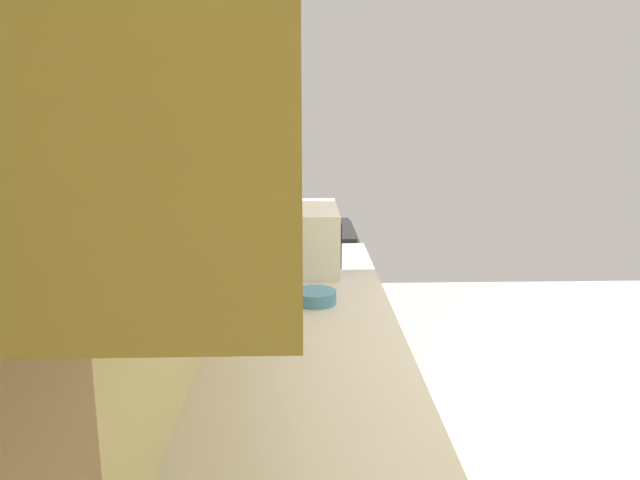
# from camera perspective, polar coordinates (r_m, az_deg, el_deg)

# --- Properties ---
(wall_back) EXTENTS (4.50, 0.12, 2.65)m
(wall_back) POSITION_cam_1_polar(r_m,az_deg,el_deg) (2.00, -12.20, 3.29)
(wall_back) COLOR #E1D28A
(wall_back) RESTS_ON ground_plane
(upper_cabinets) EXTENTS (2.20, 0.30, 0.70)m
(upper_cabinets) POSITION_cam_1_polar(r_m,az_deg,el_deg) (1.53, -7.89, 19.23)
(upper_cabinets) COLOR tan
(oven_range) EXTENTS (0.64, 0.63, 1.07)m
(oven_range) POSITION_cam_1_polar(r_m,az_deg,el_deg) (3.77, -1.60, -5.55)
(oven_range) COLOR black
(oven_range) RESTS_ON ground_plane
(microwave) EXTENTS (0.50, 0.36, 0.28)m
(microwave) POSITION_cam_1_polar(r_m,az_deg,el_deg) (2.85, -1.92, 0.26)
(microwave) COLOR white
(microwave) RESTS_ON counter_run
(bowl) EXTENTS (0.16, 0.16, 0.05)m
(bowl) POSITION_cam_1_polar(r_m,az_deg,el_deg) (2.37, -0.42, -5.14)
(bowl) COLOR #4C8CBF
(bowl) RESTS_ON counter_run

